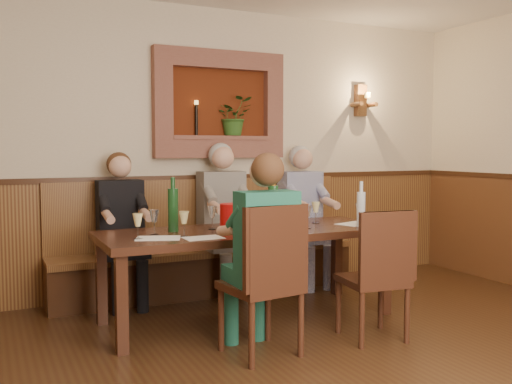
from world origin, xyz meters
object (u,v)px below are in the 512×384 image
(water_bottle, at_px, (361,208))
(chair_near_left, at_px, (262,311))
(person_bench_left, at_px, (123,243))
(person_bench_mid, at_px, (225,232))
(chair_near_right, at_px, (373,301))
(bench, at_px, (207,260))
(dining_table, at_px, (248,238))
(person_chair_front, at_px, (261,272))
(person_bench_right, at_px, (304,227))
(wine_bottle_green_b, at_px, (173,209))
(spittoon_bucket, at_px, (232,217))
(wine_bottle_green_a, at_px, (273,206))

(water_bottle, bearing_deg, chair_near_left, -156.25)
(person_bench_left, bearing_deg, person_bench_mid, -0.16)
(person_bench_left, height_order, water_bottle, person_bench_left)
(chair_near_right, bearing_deg, bench, 116.72)
(dining_table, distance_m, person_chair_front, 0.83)
(person_chair_front, relative_size, water_bottle, 3.60)
(person_bench_right, relative_size, water_bottle, 3.76)
(bench, relative_size, chair_near_left, 2.87)
(person_bench_left, height_order, person_bench_mid, person_bench_mid)
(wine_bottle_green_b, bearing_deg, chair_near_right, -39.07)
(person_bench_mid, height_order, wine_bottle_green_b, person_bench_mid)
(chair_near_right, distance_m, person_bench_right, 1.76)
(person_bench_right, distance_m, water_bottle, 1.15)
(water_bottle, bearing_deg, bench, 127.64)
(person_bench_left, relative_size, water_bottle, 3.59)
(person_chair_front, height_order, spittoon_bucket, person_chair_front)
(chair_near_right, bearing_deg, dining_table, 133.87)
(chair_near_right, xyz_separation_m, person_chair_front, (-0.89, 0.07, 0.29))
(bench, distance_m, chair_near_left, 1.75)
(chair_near_right, distance_m, wine_bottle_green_b, 1.70)
(dining_table, distance_m, person_bench_mid, 0.85)
(chair_near_right, height_order, person_chair_front, person_chair_front)
(chair_near_left, height_order, wine_bottle_green_a, wine_bottle_green_a)
(dining_table, xyz_separation_m, person_bench_right, (1.03, 0.84, -0.08))
(bench, bearing_deg, chair_near_left, -98.35)
(chair_near_left, relative_size, person_bench_mid, 0.71)
(person_bench_mid, bearing_deg, person_bench_left, 179.84)
(bench, bearing_deg, spittoon_bucket, -99.18)
(person_bench_mid, distance_m, wine_bottle_green_a, 1.01)
(person_bench_right, bearing_deg, spittoon_bucket, -143.30)
(chair_near_left, distance_m, water_bottle, 1.43)
(person_bench_mid, xyz_separation_m, water_bottle, (0.79, -1.10, 0.30))
(wine_bottle_green_b, distance_m, water_bottle, 1.58)
(person_chair_front, height_order, water_bottle, person_chair_front)
(dining_table, bearing_deg, water_bottle, -16.02)
(bench, bearing_deg, water_bottle, -52.36)
(chair_near_left, distance_m, wine_bottle_green_a, 1.02)
(chair_near_left, bearing_deg, person_bench_right, 44.04)
(person_bench_left, bearing_deg, water_bottle, -31.92)
(water_bottle, bearing_deg, spittoon_bucket, 168.73)
(bench, xyz_separation_m, water_bottle, (0.93, -1.21, 0.58))
(spittoon_bucket, xyz_separation_m, water_bottle, (1.09, -0.22, 0.05))
(wine_bottle_green_a, bearing_deg, water_bottle, -11.24)
(dining_table, height_order, wine_bottle_green_b, wine_bottle_green_b)
(wine_bottle_green_b, height_order, water_bottle, wine_bottle_green_b)
(person_chair_front, xyz_separation_m, water_bottle, (1.19, 0.51, 0.34))
(chair_near_right, relative_size, water_bottle, 2.52)
(person_chair_front, distance_m, wine_bottle_green_a, 0.87)
(dining_table, relative_size, wine_bottle_green_a, 5.30)
(chair_near_left, relative_size, spittoon_bucket, 4.71)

